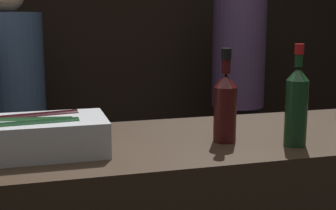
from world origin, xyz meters
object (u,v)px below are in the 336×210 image
Objects in this scene: red_wine_bottle_burgundy at (297,104)px; person_blond_tee at (13,100)px; ice_bin_with_bottles at (38,134)px; person_grey_polo at (238,81)px; red_wine_bottle_black_foil at (225,104)px.

person_blond_tee is at bearing 122.19° from red_wine_bottle_burgundy.
red_wine_bottle_burgundy reaches higher than ice_bin_with_bottles.
person_grey_polo is at bearing -162.19° from person_blond_tee.
red_wine_bottle_burgundy is 0.20× the size of person_grey_polo.
person_blond_tee is at bearing 118.02° from red_wine_bottle_black_foil.
red_wine_bottle_black_foil is 0.19× the size of person_grey_polo.
ice_bin_with_bottles is 1.92m from person_grey_polo.
ice_bin_with_bottles is 0.64m from red_wine_bottle_black_foil.
ice_bin_with_bottles is 1.45m from person_blond_tee.
red_wine_bottle_burgundy is 1.61m from person_grey_polo.
person_blond_tee reaches higher than ice_bin_with_bottles.
person_grey_polo is (0.69, 1.42, -0.13)m from red_wine_bottle_black_foil.
person_grey_polo is at bearing 72.76° from red_wine_bottle_burgundy.
red_wine_bottle_burgundy is at bearing -9.29° from ice_bin_with_bottles.
red_wine_bottle_burgundy is 1.05× the size of red_wine_bottle_black_foil.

